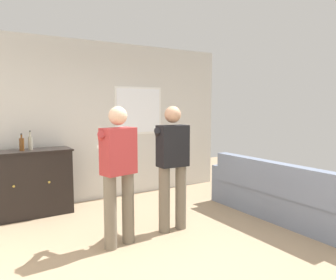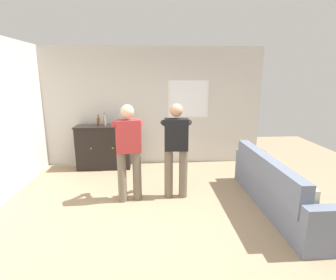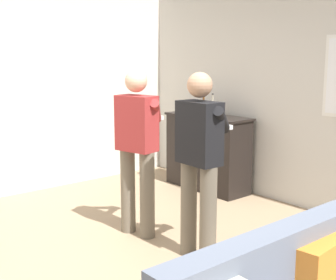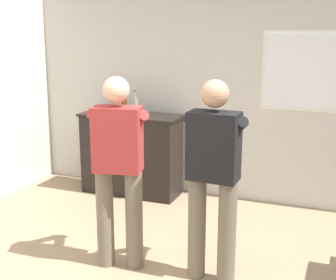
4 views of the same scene
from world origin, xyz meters
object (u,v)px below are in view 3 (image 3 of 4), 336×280
(sideboard_cabinet, at_px, (207,152))
(person_standing_left, at_px, (138,145))
(person_standing_right, at_px, (200,157))
(bottle_liquor_amber, at_px, (204,107))
(bottle_wine_green, at_px, (212,107))

(sideboard_cabinet, bearing_deg, person_standing_left, -66.87)
(person_standing_right, bearing_deg, sideboard_cabinet, 133.44)
(bottle_liquor_amber, xyz_separation_m, person_standing_right, (1.62, -1.63, -0.18))
(sideboard_cabinet, relative_size, person_standing_right, 0.75)
(sideboard_cabinet, height_order, person_standing_left, person_standing_left)
(sideboard_cabinet, distance_m, person_standing_right, 2.29)
(person_standing_left, bearing_deg, sideboard_cabinet, 113.13)
(person_standing_left, distance_m, person_standing_right, 0.82)
(person_standing_left, bearing_deg, bottle_liquor_amber, 115.45)
(sideboard_cabinet, bearing_deg, bottle_wine_green, 39.26)
(person_standing_right, bearing_deg, bottle_liquor_amber, 134.98)
(bottle_wine_green, distance_m, person_standing_left, 1.89)
(person_standing_left, relative_size, person_standing_right, 1.00)
(bottle_liquor_amber, distance_m, person_standing_left, 1.90)
(bottle_wine_green, bearing_deg, person_standing_left, -68.63)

